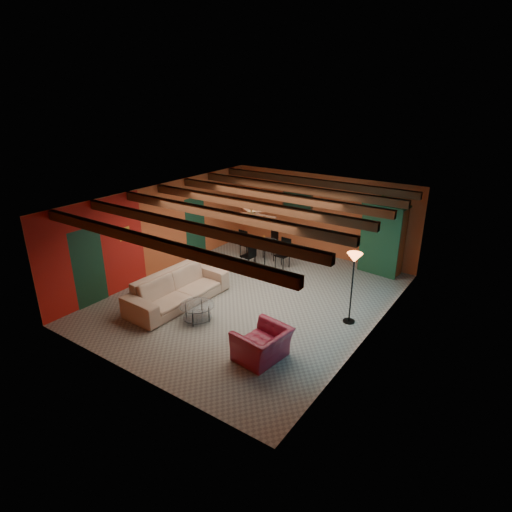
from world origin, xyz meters
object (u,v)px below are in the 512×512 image
Objects in this scene: sofa at (178,289)px; dining_table at (264,248)px; floor_lamp at (352,288)px; armchair at (262,344)px; coffee_table at (197,312)px; potted_plant at (387,199)px; armoire at (383,240)px; vase at (264,231)px.

dining_table is at bearing -2.07° from sofa.
floor_lamp is at bearing -28.06° from dining_table.
armchair is 2.65m from floor_lamp.
sofa is at bearing 159.04° from coffee_table.
armchair is 0.58× the size of dining_table.
potted_plant is (-0.45, 3.39, 1.39)m from floor_lamp.
armoire is (3.36, 1.36, 0.56)m from dining_table.
sofa is 3.67m from dining_table.
coffee_table is (-2.17, 0.42, -0.13)m from armchair.
armchair is 0.51× the size of armoire.
sofa is 2.69× the size of armchair.
coffee_table is 1.93× the size of potted_plant.
armoire reaches higher than coffee_table.
armoire is at bearing -177.21° from armchair.
armchair is 5.38m from vase.
armchair is 1.26× the size of coffee_table.
armoire is 1.16× the size of floor_lamp.
dining_table is 0.88× the size of armoire.
floor_lamp is (3.81, -2.03, 0.42)m from dining_table.
dining_table is 4.34m from floor_lamp.
dining_table is 8.81× the size of vase.
coffee_table is at bearing -146.63° from floor_lamp.
potted_plant is at bearing 64.23° from coffee_table.
dining_table reaches higher than coffee_table.
sofa is 4.41m from floor_lamp.
dining_table is 4.05m from potted_plant.
coffee_table is (1.01, -0.39, -0.20)m from sofa.
sofa is at bearing -158.17° from floor_lamp.
coffee_table is 3.73m from floor_lamp.
dining_table is at bearing -151.38° from armoire.
floor_lamp reaches higher than sofa.
dining_table is at bearing -157.98° from potted_plant.
potted_plant is at bearing 22.02° from dining_table.
dining_table is at bearing 100.53° from coffee_table.
coffee_table is at bearing -109.05° from sofa.
floor_lamp reaches higher than coffee_table.
sofa is 1.37× the size of armoire.
vase is at bearing -2.07° from sofa.
armoire is at bearing 64.23° from coffee_table.
vase is at bearing -157.98° from potted_plant.
floor_lamp reaches higher than vase.
floor_lamp is 3.69m from potted_plant.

